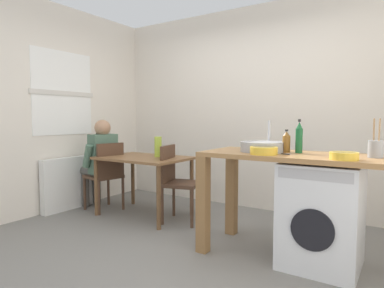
{
  "coord_description": "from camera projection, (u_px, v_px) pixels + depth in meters",
  "views": [
    {
      "loc": [
        1.77,
        -2.49,
        1.22
      ],
      "look_at": [
        -0.15,
        0.45,
        0.95
      ],
      "focal_mm": 31.18,
      "sensor_mm": 36.0,
      "label": 1
    }
  ],
  "objects": [
    {
      "name": "vase",
      "position": [
        158.0,
        147.0,
        4.14
      ],
      "size": [
        0.09,
        0.09,
        0.25
      ],
      "primitive_type": "cylinder",
      "color": "#A8C63D",
      "rests_on": "dining_table"
    },
    {
      "name": "sink_basin",
      "position": [
        262.0,
        147.0,
        2.98
      ],
      "size": [
        0.38,
        0.38,
        0.09
      ],
      "primitive_type": "cylinder",
      "color": "#9EA0A5",
      "rests_on": "kitchen_counter"
    },
    {
      "name": "colander",
      "position": [
        344.0,
        155.0,
        2.41
      ],
      "size": [
        0.2,
        0.2,
        0.06
      ],
      "color": "gold",
      "rests_on": "kitchen_counter"
    },
    {
      "name": "wall_back",
      "position": [
        254.0,
        109.0,
        4.5
      ],
      "size": [
        4.6,
        0.1,
        2.7
      ],
      "primitive_type": "cube",
      "color": "silver",
      "rests_on": "ground_plane"
    },
    {
      "name": "mixing_bowl",
      "position": [
        264.0,
        150.0,
        2.76
      ],
      "size": [
        0.23,
        0.23,
        0.06
      ],
      "color": "gold",
      "rests_on": "kitchen_counter"
    },
    {
      "name": "scissors",
      "position": [
        281.0,
        154.0,
        2.78
      ],
      "size": [
        0.15,
        0.06,
        0.01
      ],
      "color": "#B2B2B7",
      "rests_on": "kitchen_counter"
    },
    {
      "name": "ground_plane",
      "position": [
        179.0,
        248.0,
        3.14
      ],
      "size": [
        5.46,
        5.46,
        0.0
      ],
      "primitive_type": "plane",
      "color": "slate"
    },
    {
      "name": "chair_person_seat",
      "position": [
        106.0,
        173.0,
        4.37
      ],
      "size": [
        0.47,
        0.47,
        0.9
      ],
      "rotation": [
        0.0,
        0.0,
        1.38
      ],
      "color": "#4C3323",
      "rests_on": "ground_plane"
    },
    {
      "name": "bottle_tall_green",
      "position": [
        286.0,
        142.0,
        2.91
      ],
      "size": [
        0.07,
        0.07,
        0.2
      ],
      "color": "brown",
      "rests_on": "kitchen_counter"
    },
    {
      "name": "wall_window_side",
      "position": [
        41.0,
        108.0,
        4.21
      ],
      "size": [
        0.12,
        3.8,
        2.7
      ],
      "color": "silver",
      "rests_on": "ground_plane"
    },
    {
      "name": "dining_table",
      "position": [
        144.0,
        165.0,
        4.15
      ],
      "size": [
        1.1,
        0.76,
        0.74
      ],
      "color": "brown",
      "rests_on": "ground_plane"
    },
    {
      "name": "seated_person",
      "position": [
        100.0,
        159.0,
        4.47
      ],
      "size": [
        0.54,
        0.54,
        1.2
      ],
      "rotation": [
        0.0,
        0.0,
        1.38
      ],
      "color": "#595651",
      "rests_on": "ground_plane"
    },
    {
      "name": "kitchen_counter",
      "position": [
        267.0,
        170.0,
        2.97
      ],
      "size": [
        1.5,
        0.68,
        0.92
      ],
      "color": "#9E7042",
      "rests_on": "ground_plane"
    },
    {
      "name": "bottle_squat_brown",
      "position": [
        299.0,
        138.0,
        2.87
      ],
      "size": [
        0.06,
        0.06,
        0.29
      ],
      "color": "#19592D",
      "rests_on": "kitchen_counter"
    },
    {
      "name": "chair_opposite",
      "position": [
        176.0,
        179.0,
        3.93
      ],
      "size": [
        0.49,
        0.49,
        0.9
      ],
      "rotation": [
        0.0,
        0.0,
        -1.32
      ],
      "color": "#4C3323",
      "rests_on": "ground_plane"
    },
    {
      "name": "tap",
      "position": [
        269.0,
        135.0,
        3.12
      ],
      "size": [
        0.02,
        0.02,
        0.28
      ],
      "primitive_type": "cylinder",
      "color": "#B2B2B7",
      "rests_on": "kitchen_counter"
    },
    {
      "name": "utensil_crock",
      "position": [
        376.0,
        149.0,
        2.53
      ],
      "size": [
        0.11,
        0.11,
        0.3
      ],
      "color": "gray",
      "rests_on": "kitchen_counter"
    },
    {
      "name": "radiator",
      "position": [
        69.0,
        183.0,
        4.46
      ],
      "size": [
        0.1,
        0.8,
        0.7
      ],
      "primitive_type": "cube",
      "color": "white",
      "rests_on": "ground_plane"
    },
    {
      "name": "washing_machine",
      "position": [
        321.0,
        215.0,
        2.73
      ],
      "size": [
        0.6,
        0.61,
        0.86
      ],
      "color": "silver",
      "rests_on": "ground_plane"
    }
  ]
}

